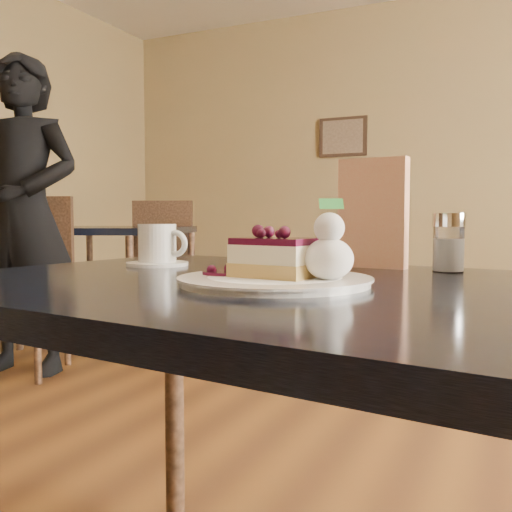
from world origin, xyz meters
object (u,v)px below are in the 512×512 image
at_px(dessert_plate, 275,281).
at_px(bg_table_far_left, 108,335).
at_px(patron, 24,214).
at_px(main_table, 291,330).
at_px(coffee_set, 158,247).
at_px(cheesecake_slice, 275,258).

bearing_deg(dessert_plate, bg_table_far_left, 134.33).
bearing_deg(patron, main_table, -46.67).
xyz_separation_m(main_table, coffee_set, (-0.37, 0.16, 0.12)).
xyz_separation_m(dessert_plate, bg_table_far_left, (-2.19, 2.24, -0.71)).
bearing_deg(coffee_set, cheesecake_slice, -30.21).
bearing_deg(coffee_set, dessert_plate, -30.21).
height_order(main_table, cheesecake_slice, cheesecake_slice).
relative_size(dessert_plate, cheesecake_slice, 2.21).
height_order(coffee_set, bg_table_far_left, coffee_set).
bearing_deg(main_table, coffee_set, 164.11).
distance_m(bg_table_far_left, patron, 1.08).
relative_size(cheesecake_slice, bg_table_far_left, 0.07).
distance_m(main_table, coffee_set, 0.43).
relative_size(cheesecake_slice, patron, 0.08).
height_order(main_table, bg_table_far_left, bg_table_far_left).
bearing_deg(bg_table_far_left, coffee_set, -68.93).
bearing_deg(coffee_set, main_table, -23.48).
xyz_separation_m(main_table, dessert_plate, (-0.01, -0.05, 0.09)).
xyz_separation_m(main_table, cheesecake_slice, (-0.01, -0.05, 0.12)).
relative_size(dessert_plate, coffee_set, 2.07).
distance_m(coffee_set, bg_table_far_left, 2.83).
bearing_deg(dessert_plate, cheesecake_slice, -90.00).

